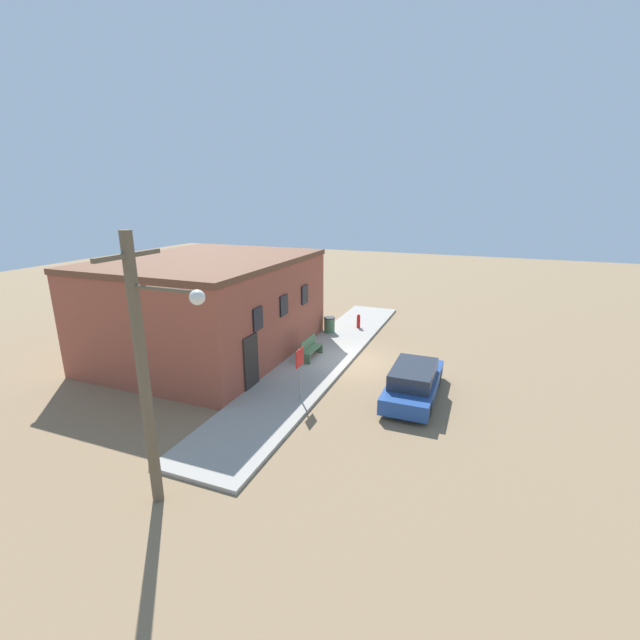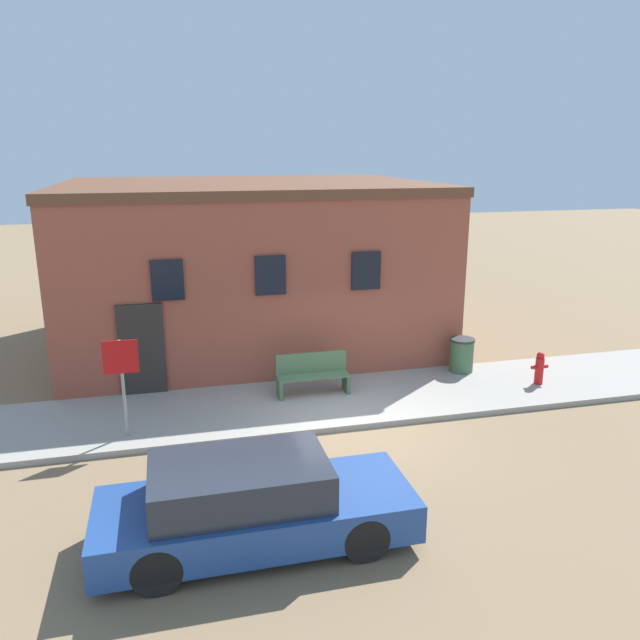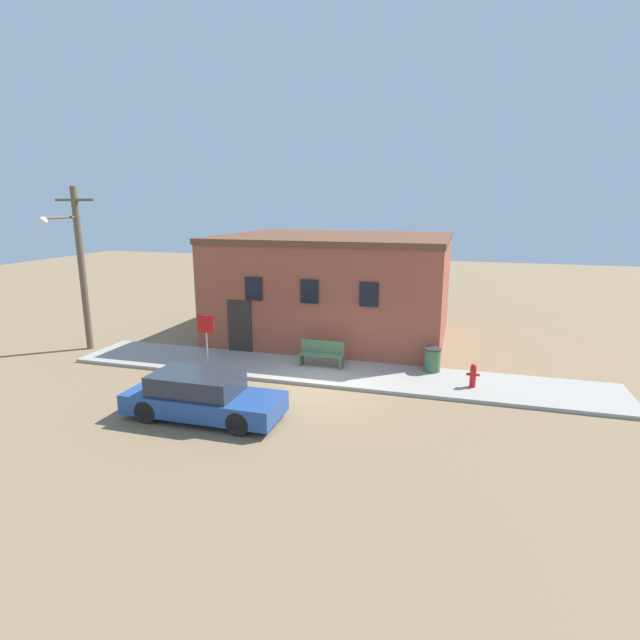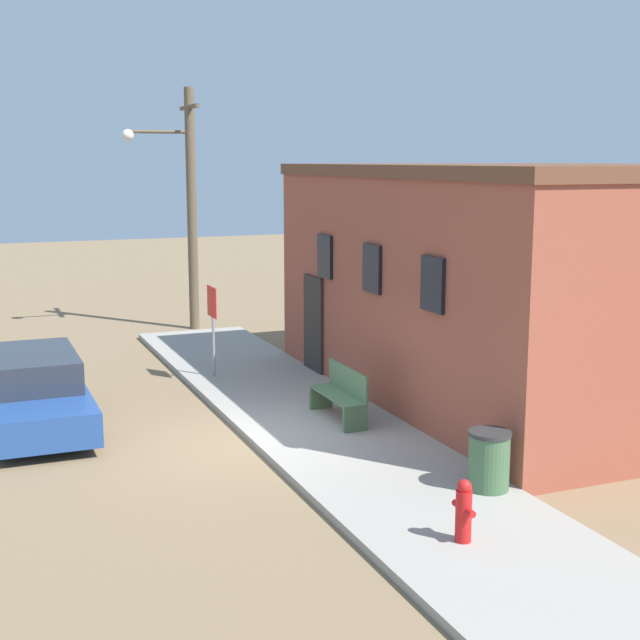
# 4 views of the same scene
# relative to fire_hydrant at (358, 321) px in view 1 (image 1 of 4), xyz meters

# --- Properties ---
(ground_plane) EXTENTS (80.00, 80.00, 0.00)m
(ground_plane) POSITION_rel_fire_hydrant_xyz_m (-4.89, -1.14, -0.52)
(ground_plane) COLOR #846B4C
(sidewalk) EXTENTS (19.38, 2.82, 0.12)m
(sidewalk) POSITION_rel_fire_hydrant_xyz_m (-4.89, 0.26, -0.45)
(sidewalk) COLOR #9E998E
(sidewalk) RESTS_ON ground
(brick_building) EXTENTS (9.88, 7.86, 4.60)m
(brick_building) POSITION_rel_fire_hydrant_xyz_m (-6.06, 5.54, 1.78)
(brick_building) COLOR #9E4C38
(brick_building) RESTS_ON ground
(fire_hydrant) EXTENTS (0.42, 0.20, 0.78)m
(fire_hydrant) POSITION_rel_fire_hydrant_xyz_m (0.00, 0.00, 0.00)
(fire_hydrant) COLOR red
(fire_hydrant) RESTS_ON sidewalk
(stop_sign) EXTENTS (0.65, 0.06, 1.93)m
(stop_sign) POSITION_rel_fire_hydrant_xyz_m (-9.28, -0.55, 0.95)
(stop_sign) COLOR gray
(stop_sign) RESTS_ON sidewalk
(bench) EXTENTS (1.62, 0.44, 0.93)m
(bench) POSITION_rel_fire_hydrant_xyz_m (-5.31, 0.69, 0.06)
(bench) COLOR #4C6B47
(bench) RESTS_ON sidewalk
(trash_bin) EXTENTS (0.60, 0.60, 0.84)m
(trash_bin) POSITION_rel_fire_hydrant_xyz_m (-1.38, 1.24, 0.03)
(trash_bin) COLOR #426642
(trash_bin) RESTS_ON sidewalk
(utility_pole) EXTENTS (1.80, 1.97, 6.61)m
(utility_pole) POSITION_rel_fire_hydrant_xyz_m (-15.40, 0.47, 3.06)
(utility_pole) COLOR brown
(utility_pole) RESTS_ON ground
(parked_car) EXTENTS (4.47, 1.68, 1.30)m
(parked_car) POSITION_rel_fire_hydrant_xyz_m (-7.39, -4.34, 0.11)
(parked_car) COLOR black
(parked_car) RESTS_ON ground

